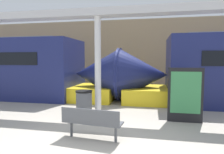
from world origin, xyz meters
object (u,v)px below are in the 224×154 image
Objects in this scene: poster_board at (185,95)px; trash_bin at (84,103)px; bench_near at (91,121)px; support_column_near at (98,65)px.

trash_bin is at bearing 176.45° from poster_board.
support_column_near reaches higher than bench_near.
trash_bin is at bearing -132.96° from support_column_near.
poster_board is 0.49× the size of support_column_near.
trash_bin is 0.25× the size of support_column_near.
support_column_near is (0.42, 0.45, 1.37)m from trash_bin.
poster_board reaches higher than trash_bin.
poster_board is at bearing 44.65° from bench_near.
trash_bin is 0.51× the size of poster_board.
bench_near is 3.27m from poster_board.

